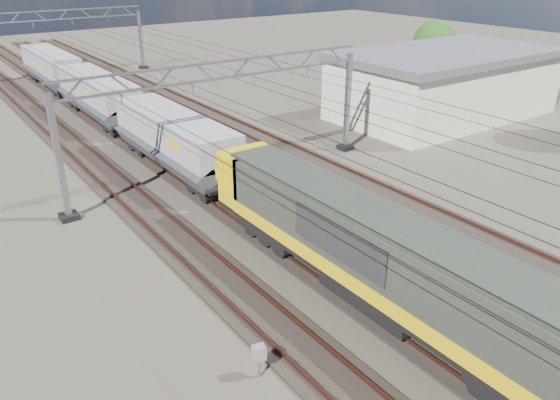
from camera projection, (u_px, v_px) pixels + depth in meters
ground at (265, 201)px, 30.29m from camera, size 160.00×160.00×0.00m
track_outer_west at (165, 229)px, 27.10m from camera, size 2.60×140.00×0.30m
track_loco at (234, 209)px, 29.21m from camera, size 2.60×140.00×0.30m
track_inner_east at (293, 192)px, 31.32m from camera, size 2.60×140.00×0.30m
track_outer_east at (346, 177)px, 33.42m from camera, size 2.60×140.00×0.30m
catenary_gantry_mid at (225, 117)px, 31.64m from camera, size 19.90×0.90×7.11m
catenary_gantry_far at (56, 42)px, 58.37m from camera, size 19.90×0.90×7.11m
overhead_wires at (192, 73)px, 33.85m from camera, size 12.03×140.00×0.53m
locomotive at (382, 256)px, 20.24m from camera, size 2.76×21.10×3.62m
hopper_wagon_lead at (175, 138)px, 33.41m from camera, size 3.38×13.00×3.25m
hopper_wagon_mid at (98, 94)px, 43.95m from camera, size 3.38×13.00×3.25m
hopper_wagon_third at (51, 66)px, 54.49m from camera, size 3.38×13.00×3.25m
trackside_cabinet at (259, 354)px, 17.35m from camera, size 0.47×0.38×1.25m
industrial_shed at (444, 83)px, 45.22m from camera, size 18.60×10.60×5.40m
tree_far at (438, 45)px, 54.79m from camera, size 4.93×4.53×6.52m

